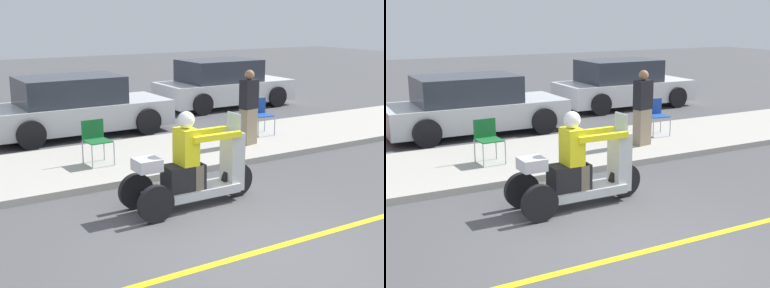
{
  "view_description": "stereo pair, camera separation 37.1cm",
  "coord_description": "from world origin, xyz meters",
  "views": [
    {
      "loc": [
        -3.82,
        -4.82,
        2.91
      ],
      "look_at": [
        0.2,
        1.84,
        0.98
      ],
      "focal_mm": 50.0,
      "sensor_mm": 36.0,
      "label": 1
    },
    {
      "loc": [
        -3.5,
        -5.0,
        2.91
      ],
      "look_at": [
        0.2,
        1.84,
        0.98
      ],
      "focal_mm": 50.0,
      "sensor_mm": 36.0,
      "label": 2
    }
  ],
  "objects": [
    {
      "name": "parked_car_lot_far",
      "position": [
        5.61,
        8.93,
        0.7
      ],
      "size": [
        4.25,
        2.0,
        1.48
      ],
      "color": "silver",
      "rests_on": "ground"
    },
    {
      "name": "motorcycle_trike",
      "position": [
        0.22,
        1.84,
        0.53
      ],
      "size": [
        2.19,
        0.76,
        1.49
      ],
      "color": "black",
      "rests_on": "ground"
    },
    {
      "name": "ground_plane",
      "position": [
        0.0,
        0.0,
        0.0
      ],
      "size": [
        60.0,
        60.0,
        0.0
      ],
      "primitive_type": "plane",
      "color": "#4C4C4F"
    },
    {
      "name": "sidewalk_strip",
      "position": [
        0.0,
        4.6,
        0.06
      ],
      "size": [
        28.0,
        2.8,
        0.12
      ],
      "color": "#B2ADA3",
      "rests_on": "ground"
    },
    {
      "name": "folding_chair_set_back",
      "position": [
        -0.34,
        4.46,
        0.62
      ],
      "size": [
        0.49,
        0.49,
        0.82
      ],
      "color": "#A5A8AD",
      "rests_on": "sidewalk_strip"
    },
    {
      "name": "lane_stripe",
      "position": [
        0.2,
        0.0,
        0.0
      ],
      "size": [
        24.0,
        0.12,
        0.01
      ],
      "color": "gold",
      "rests_on": "ground"
    },
    {
      "name": "parked_car_lot_left",
      "position": [
        0.36,
        7.51,
        0.68
      ],
      "size": [
        4.35,
        1.96,
        1.43
      ],
      "color": "silver",
      "rests_on": "ground"
    },
    {
      "name": "folding_chair_curbside",
      "position": [
        3.91,
        4.9,
        0.62
      ],
      "size": [
        0.52,
        0.52,
        0.82
      ],
      "color": "#A5A8AD",
      "rests_on": "sidewalk_strip"
    },
    {
      "name": "spectator_far_back",
      "position": [
        3.03,
        4.19,
        0.9
      ],
      "size": [
        0.42,
        0.3,
        1.61
      ],
      "color": "gray",
      "rests_on": "sidewalk_strip"
    }
  ]
}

